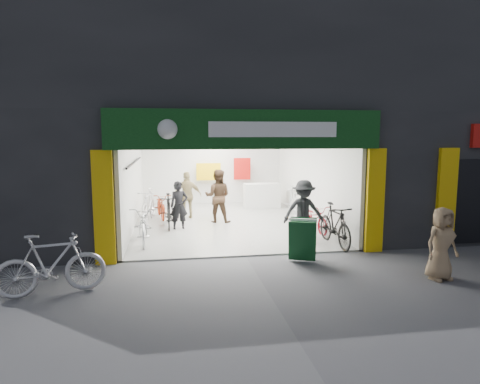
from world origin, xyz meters
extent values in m
plane|color=#56565B|center=(0.00, 0.00, 0.00)|extent=(60.00, 60.00, 0.00)
cube|color=#232326|center=(1.00, 5.00, 5.75)|extent=(16.00, 10.00, 4.50)
cube|color=#232326|center=(-5.50, 5.00, 1.75)|extent=(5.00, 10.00, 3.50)
cube|color=#232326|center=(6.00, 5.00, 1.75)|extent=(6.00, 10.00, 3.50)
cube|color=#9E9E99|center=(0.00, 4.00, 0.02)|extent=(6.00, 8.00, 0.04)
cube|color=silver|center=(0.00, 8.10, 1.60)|extent=(6.00, 0.20, 3.20)
cube|color=silver|center=(-2.95, 4.00, 1.60)|extent=(0.10, 8.00, 3.20)
cube|color=silver|center=(2.95, 4.00, 1.60)|extent=(0.10, 8.00, 3.20)
cube|color=white|center=(0.00, 4.00, 3.25)|extent=(6.00, 8.00, 0.10)
cube|color=black|center=(0.00, 0.10, 3.35)|extent=(6.00, 0.30, 0.30)
cube|color=black|center=(0.00, -0.12, 3.05)|extent=(6.40, 0.25, 0.90)
cube|color=white|center=(0.60, -0.26, 3.05)|extent=(3.00, 0.02, 0.35)
cube|color=yellow|center=(-3.25, -0.06, 1.30)|extent=(0.45, 0.12, 2.60)
cube|color=yellow|center=(3.25, -0.06, 1.30)|extent=(0.45, 0.12, 2.60)
cube|color=yellow|center=(5.20, -0.06, 1.50)|extent=(0.50, 0.12, 2.20)
cylinder|color=black|center=(-2.82, 3.40, 2.10)|extent=(0.06, 5.00, 0.06)
cube|color=silver|center=(1.80, 6.50, 0.50)|extent=(1.40, 0.60, 1.00)
cube|color=white|center=(0.00, 1.20, 3.18)|extent=(1.30, 0.35, 0.04)
cube|color=white|center=(0.00, 3.00, 3.18)|extent=(1.30, 0.35, 0.04)
cube|color=white|center=(0.00, 4.80, 3.18)|extent=(1.30, 0.35, 0.04)
cube|color=white|center=(0.00, 6.60, 3.18)|extent=(1.30, 0.35, 0.04)
imported|color=silver|center=(-2.50, 1.73, 0.53)|extent=(0.83, 2.05, 1.05)
imported|color=black|center=(-1.84, 3.53, 0.54)|extent=(0.53, 1.79, 1.07)
imported|color=maroon|center=(-2.10, 5.12, 0.45)|extent=(0.83, 1.77, 0.90)
imported|color=silver|center=(-2.50, 4.59, 0.56)|extent=(0.82, 1.92, 1.12)
imported|color=black|center=(2.49, 0.60, 0.57)|extent=(0.63, 1.91, 1.13)
imported|color=maroon|center=(2.50, 2.24, 0.42)|extent=(0.79, 1.67, 0.84)
imported|color=#BBBCC0|center=(2.50, 4.49, 0.56)|extent=(0.81, 1.93, 1.13)
imported|color=silver|center=(-3.96, -1.82, 0.58)|extent=(2.00, 0.99, 1.16)
imported|color=black|center=(-1.51, 3.18, 0.76)|extent=(0.61, 0.46, 1.51)
imported|color=#3C291B|center=(-0.22, 4.04, 0.89)|extent=(1.01, 0.88, 1.79)
imported|color=black|center=(1.80, 1.14, 0.86)|extent=(1.15, 0.71, 1.71)
imported|color=#9B895A|center=(-1.19, 4.82, 0.83)|extent=(1.00, 0.47, 1.66)
imported|color=#9A7C5A|center=(3.63, -2.22, 0.75)|extent=(0.80, 0.59, 1.49)
cube|color=#0F3F1C|center=(1.18, -0.69, 0.51)|extent=(0.66, 0.44, 0.95)
cube|color=#0F3F1C|center=(1.33, -0.31, 0.51)|extent=(0.66, 0.44, 0.95)
cube|color=white|center=(1.26, -0.50, 0.97)|extent=(0.63, 0.29, 0.06)
camera|label=1|loc=(-1.77, -9.86, 2.96)|focal=32.00mm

